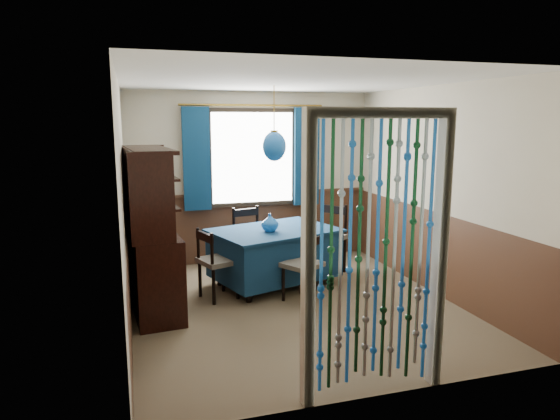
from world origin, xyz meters
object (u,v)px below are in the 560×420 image
object	(u,v)px
chair_near	(304,265)
chair_right	(327,237)
sideboard	(152,255)
chair_left	(216,262)
vase_table	(270,223)
dining_table	(274,252)
pendant_lamp	(274,146)
vase_sideboard	(154,216)
bowl_shelf	(156,201)
chair_far	(250,238)

from	to	relation	value
chair_near	chair_right	xyz separation A→B (m)	(0.68, 0.98, 0.07)
chair_near	sideboard	world-z (taller)	sideboard
chair_left	vase_table	size ratio (longest dim) A/B	4.11
dining_table	chair_right	xyz separation A→B (m)	(0.84, 0.30, 0.08)
dining_table	chair_near	xyz separation A→B (m)	(0.16, -0.68, 0.01)
chair_left	chair_right	size ratio (longest dim) A/B	0.89
chair_right	pendant_lamp	xyz separation A→B (m)	(-0.84, -0.30, 1.27)
chair_left	vase_sideboard	world-z (taller)	vase_sideboard
sideboard	vase_table	xyz separation A→B (m)	(1.45, 0.32, 0.21)
dining_table	bowl_shelf	bearing A→B (deg)	-174.79
dining_table	vase_sideboard	world-z (taller)	vase_sideboard
chair_near	vase_sideboard	distance (m)	1.84
chair_near	vase_table	world-z (taller)	vase_table
dining_table	chair_right	distance (m)	0.90
chair_far	sideboard	distance (m)	1.74
dining_table	pendant_lamp	size ratio (longest dim) A/B	1.93
chair_left	sideboard	size ratio (longest dim) A/B	0.47
chair_left	dining_table	bearing A→B (deg)	90.43
chair_near	vase_table	xyz separation A→B (m)	(-0.25, 0.58, 0.40)
chair_left	chair_right	world-z (taller)	chair_right
pendant_lamp	bowl_shelf	bearing A→B (deg)	-157.50
chair_far	chair_left	xyz separation A→B (m)	(-0.64, -0.94, -0.03)
chair_near	pendant_lamp	distance (m)	1.51
chair_far	chair_right	bearing A→B (deg)	149.01
dining_table	chair_left	distance (m)	0.85
chair_right	vase_table	xyz separation A→B (m)	(-0.93, -0.40, 0.33)
chair_far	pendant_lamp	bearing A→B (deg)	91.81
dining_table	chair_right	world-z (taller)	chair_right
vase_table	vase_sideboard	xyz separation A→B (m)	(-1.39, 0.05, 0.16)
dining_table	chair_near	bearing A→B (deg)	-93.59
chair_far	vase_table	bearing A→B (deg)	83.72
dining_table	sideboard	xyz separation A→B (m)	(-1.53, -0.41, 0.19)
chair_far	bowl_shelf	size ratio (longest dim) A/B	3.80
chair_far	vase_table	size ratio (longest dim) A/B	4.36
vase_table	vase_sideboard	bearing A→B (deg)	177.77
pendant_lamp	bowl_shelf	xyz separation A→B (m)	(-1.47, -0.61, -0.52)
sideboard	chair_far	bearing A→B (deg)	32.45
chair_near	chair_far	xyz separation A→B (m)	(-0.32, 1.32, 0.04)
bowl_shelf	dining_table	bearing A→B (deg)	22.50
bowl_shelf	vase_sideboard	distance (m)	0.63
chair_right	vase_sideboard	xyz separation A→B (m)	(-2.32, -0.34, 0.48)
vase_sideboard	chair_right	bearing A→B (deg)	8.42
dining_table	chair_far	bearing A→B (deg)	86.48
dining_table	vase_table	xyz separation A→B (m)	(-0.08, -0.09, 0.41)
chair_far	chair_right	world-z (taller)	chair_right
sideboard	vase_sideboard	distance (m)	0.53
chair_left	vase_sideboard	size ratio (longest dim) A/B	4.75
chair_far	bowl_shelf	distance (m)	1.98
chair_left	vase_table	distance (m)	0.83
dining_table	chair_far	distance (m)	0.67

